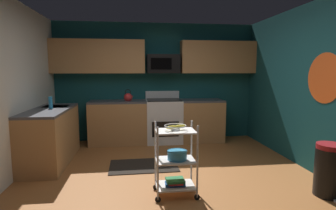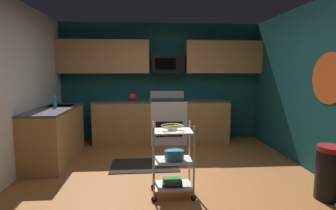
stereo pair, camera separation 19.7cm
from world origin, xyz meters
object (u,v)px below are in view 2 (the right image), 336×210
Objects in this scene: oven_range at (168,120)px; mixing_bowl_large at (174,155)px; rolling_cart at (173,160)px; dish_soap_bottle at (55,102)px; microwave at (168,64)px; kettle at (132,97)px; fruit_bowl at (173,127)px; trash_can at (331,173)px; book_stack at (173,182)px.

oven_range is 4.37× the size of mixing_bowl_large.
dish_soap_bottle is (-1.90, 1.54, 0.57)m from rolling_cart.
microwave is at bearing 87.10° from rolling_cart.
dish_soap_bottle is at bearing -140.82° from kettle.
fruit_bowl reaches higher than trash_can.
mixing_bowl_large is 0.97× the size of book_stack.
kettle reaches higher than dish_soap_bottle.
fruit_bowl is 1.99m from trash_can.
trash_can is (2.52, -2.84, -0.67)m from kettle.
microwave is 3.10m from book_stack.
book_stack is 2.59m from dish_soap_bottle.
mixing_bowl_large is at bearing -0.00° from rolling_cart.
rolling_cart is (-0.14, -2.59, -0.03)m from oven_range.
kettle is 1.32× the size of dish_soap_bottle.
fruit_bowl is 1.04× the size of book_stack.
mixing_bowl_large is at bearing -92.48° from microwave.
rolling_cart reaches higher than book_stack.
dish_soap_bottle is at bearing 140.99° from book_stack.
microwave reaches higher than trash_can.
mixing_bowl_large is at bearing -75.97° from kettle.
microwave is at bearing 87.52° from mixing_bowl_large.
rolling_cart is at bearing -92.90° from microwave.
dish_soap_bottle is 0.30× the size of trash_can.
book_stack is at bearing -92.90° from microwave.
microwave is 2.44m from dish_soap_bottle.
oven_range is 1.23m from microwave.
fruit_bowl is 2.66m from kettle.
oven_range is 1.57× the size of microwave.
rolling_cart is 3.63× the size of mixing_bowl_large.
rolling_cart reaches higher than trash_can.
rolling_cart is at bearing 172.41° from trash_can.
rolling_cart is 3.36× the size of fruit_bowl.
oven_range reaches higher than mixing_bowl_large.
microwave is 2.69× the size of book_stack.
kettle is at bearing -171.90° from microwave.
dish_soap_bottle is (-1.28, -1.04, 0.02)m from kettle.
kettle reaches higher than fruit_bowl.
kettle is at bearing 103.62° from fruit_bowl.
mixing_bowl_large is at bearing 0.00° from book_stack.
trash_can is (1.76, -2.84, -0.15)m from oven_range.
rolling_cart is 0.28m from book_stack.
rolling_cart is at bearing 180.00° from mixing_bowl_large.
mixing_bowl_large is 0.38× the size of trash_can.
microwave is (-0.00, 0.10, 1.22)m from oven_range.
trash_can is at bearing -7.67° from mixing_bowl_large.
book_stack is at bearing 180.00° from mixing_bowl_large.
microwave is 2.97m from rolling_cart.
fruit_bowl is at bearing -76.38° from kettle.
fruit_bowl is 0.41× the size of trash_can.
fruit_bowl is 1.03× the size of kettle.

